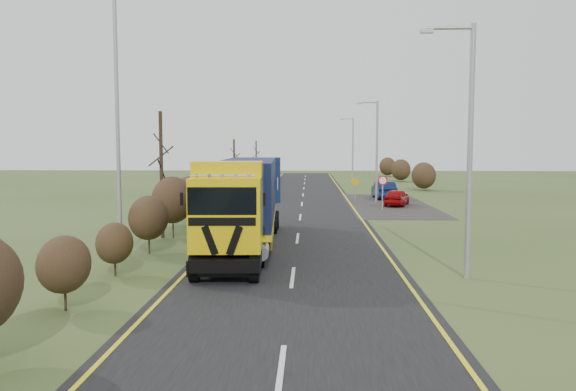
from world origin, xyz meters
The scene contains 14 objects.
ground centered at (0.00, 0.00, 0.00)m, with size 160.00×160.00×0.00m, color #394D21.
road centered at (0.00, 10.00, 0.01)m, with size 8.00×120.00×0.02m, color black.
layby centered at (6.50, 20.00, 0.01)m, with size 6.00×18.00×0.02m, color #2A2826.
lane_markings centered at (0.00, 9.69, 0.03)m, with size 7.52×116.00×0.01m.
hedgerow centered at (-6.00, 7.89, 1.62)m, with size 2.24×102.04×6.05m.
lorry centered at (-2.19, 1.61, 2.21)m, with size 2.84×14.05×3.89m.
car_red_hatchback centered at (7.04, 19.17, 0.63)m, with size 1.48×3.69×1.26m, color #930709.
car_blue_sedan centered at (6.82, 24.74, 0.72)m, with size 1.52×4.36×1.44m, color #0B173E.
streetlight_near centered at (5.70, -3.87, 4.57)m, with size 1.78×0.18×8.32m.
streetlight_mid centered at (5.71, 21.44, 4.33)m, with size 1.70×0.18×7.92m.
streetlight_far centered at (5.71, 45.55, 4.29)m, with size 1.68×0.18×7.84m.
left_pole centered at (-7.05, -0.38, 5.74)m, with size 0.16×0.16×11.47m, color #999B9E.
speed_sign centered at (5.60, 16.20, 1.68)m, with size 0.66×0.10×2.39m.
warning_board centered at (4.27, 22.95, 1.16)m, with size 0.73×0.11×1.91m.
Camera 1 is at (0.54, -22.46, 4.38)m, focal length 35.00 mm.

